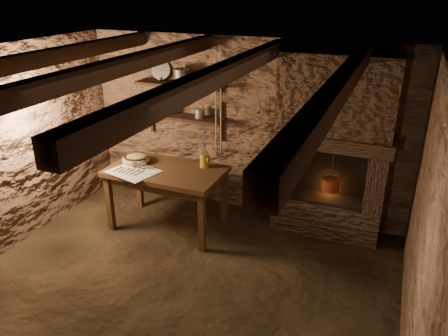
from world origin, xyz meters
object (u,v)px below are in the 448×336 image
at_px(work_table, 167,196).
at_px(iron_stockpot, 182,77).
at_px(red_pot, 331,184).
at_px(stoneware_jug, 204,154).
at_px(wooden_bowl, 136,159).

bearing_deg(work_table, iron_stockpot, 98.88).
xyz_separation_m(iron_stockpot, red_pot, (2.09, -0.12, -1.15)).
distance_m(work_table, stoneware_jug, 0.75).
height_order(iron_stockpot, red_pot, iron_stockpot).
xyz_separation_m(stoneware_jug, red_pot, (1.55, 0.38, -0.31)).
height_order(work_table, wooden_bowl, wooden_bowl).
distance_m(work_table, red_pot, 2.09).
height_order(stoneware_jug, iron_stockpot, iron_stockpot).
distance_m(work_table, iron_stockpot, 1.60).
height_order(work_table, iron_stockpot, iron_stockpot).
distance_m(iron_stockpot, red_pot, 2.39).
xyz_separation_m(stoneware_jug, iron_stockpot, (-0.54, 0.50, 0.84)).
bearing_deg(stoneware_jug, work_table, -140.87).
bearing_deg(red_pot, iron_stockpot, 176.72).
bearing_deg(wooden_bowl, stoneware_jug, 12.83).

